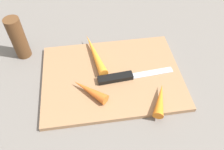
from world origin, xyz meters
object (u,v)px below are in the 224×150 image
object	(u,v)px
pepper_grinder	(18,38)
knife	(120,77)
cutting_board	(112,76)
carrot_shortest	(160,100)
carrot_longest	(94,53)
carrot_medium	(89,90)

from	to	relation	value
pepper_grinder	knife	bearing A→B (deg)	151.79
cutting_board	knife	size ratio (longest dim) A/B	1.79
carrot_shortest	knife	bearing A→B (deg)	64.91
carrot_longest	carrot_medium	size ratio (longest dim) A/B	1.64
carrot_longest	carrot_shortest	xyz separation A→B (m)	(-0.14, 0.18, -0.00)
cutting_board	carrot_medium	xyz separation A→B (m)	(0.06, 0.05, 0.02)
knife	pepper_grinder	size ratio (longest dim) A/B	1.63
carrot_medium	knife	bearing A→B (deg)	-113.55
cutting_board	carrot_shortest	bearing A→B (deg)	134.68
knife	carrot_medium	distance (m)	0.09
pepper_grinder	cutting_board	bearing A→B (deg)	152.64
carrot_shortest	pepper_grinder	distance (m)	0.41
knife	carrot_longest	world-z (taller)	carrot_longest
cutting_board	pepper_grinder	size ratio (longest dim) A/B	2.92
carrot_medium	pepper_grinder	distance (m)	0.25
cutting_board	carrot_medium	world-z (taller)	carrot_medium
carrot_shortest	pepper_grinder	xyz separation A→B (m)	(0.34, -0.22, 0.04)
cutting_board	carrot_medium	distance (m)	0.08
cutting_board	carrot_longest	bearing A→B (deg)	-63.11
cutting_board	pepper_grinder	xyz separation A→B (m)	(0.24, -0.12, 0.06)
knife	carrot_medium	size ratio (longest dim) A/B	2.06
carrot_longest	pepper_grinder	distance (m)	0.21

